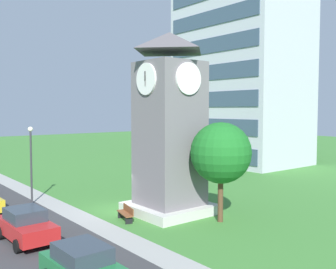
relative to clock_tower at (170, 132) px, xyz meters
name	(u,v)px	position (x,y,z in m)	size (l,w,h in m)	color
ground_plane	(118,209)	(-2.83, -2.18, -5.28)	(160.00, 160.00, 0.00)	#3D7A33
street_asphalt	(7,230)	(-2.83, -9.47, -5.27)	(120.00, 7.20, 0.01)	#38383A
kerb_strip	(79,216)	(-2.83, -5.07, -5.28)	(120.00, 1.60, 0.01)	#9E9E99
office_building	(241,75)	(-13.65, 22.63, 5.92)	(15.37, 10.65, 22.40)	#B7BCC6
clock_tower	(170,132)	(0.00, 0.00, 0.00)	(4.83, 4.83, 11.70)	slate
park_bench	(126,213)	(-0.20, -3.24, -4.82)	(1.86, 0.90, 0.88)	brown
street_lamp	(31,156)	(-8.06, -6.23, -1.81)	(0.36, 0.36, 5.55)	#333338
tree_streetside	(221,153)	(3.53, 1.10, -1.11)	(3.67, 3.67, 6.02)	#513823
parked_car_red	(26,225)	(-0.18, -9.26, -4.42)	(4.15, 2.11, 1.69)	red
parked_car_green	(84,268)	(6.58, -9.37, -4.42)	(4.29, 2.10, 1.69)	#1E6B38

